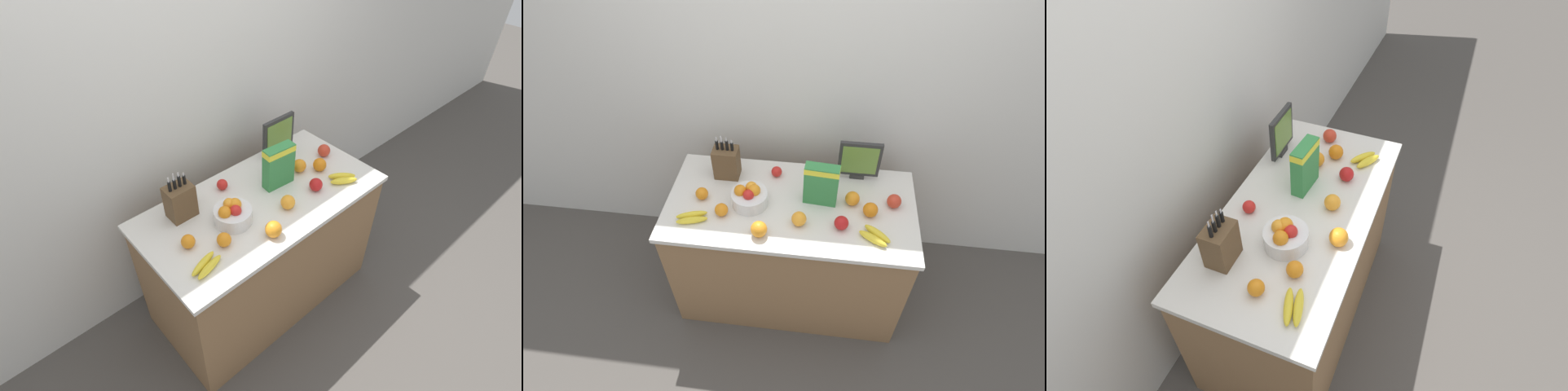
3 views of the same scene
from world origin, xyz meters
TOP-DOWN VIEW (x-y plane):
  - ground_plane at (0.00, 0.00)m, footprint 14.00×14.00m
  - wall_back at (0.00, 0.58)m, footprint 9.00×0.06m
  - counter at (0.00, 0.00)m, footprint 1.45×0.72m
  - knife_block at (-0.41, 0.20)m, footprint 0.15×0.11m
  - small_monitor at (0.38, 0.27)m, footprint 0.25×0.03m
  - cereal_box at (0.17, 0.04)m, footprint 0.20×0.09m
  - fruit_bowl at (-0.24, -0.02)m, footprint 0.21×0.21m
  - banana_bunch_left at (0.48, -0.20)m, footprint 0.19×0.17m
  - banana_bunch_right at (-0.53, -0.19)m, footprint 0.19×0.13m
  - apple_rightmost at (0.59, 0.05)m, footprint 0.08×0.08m
  - apple_rear at (0.29, -0.15)m, footprint 0.08×0.08m
  - apple_middle at (-0.11, 0.23)m, footprint 0.07×0.07m
  - orange_back_center at (0.35, 0.04)m, footprint 0.08×0.08m
  - orange_front_right at (-0.52, -0.02)m, footprint 0.07×0.07m
  - orange_front_center at (0.06, -0.15)m, footprint 0.08×0.08m
  - orange_mid_left at (-0.38, -0.13)m, footprint 0.08×0.08m
  - orange_mid_right at (-0.14, -0.25)m, footprint 0.09×0.09m
  - orange_near_bowl at (0.45, -0.03)m, footprint 0.08×0.08m

SIDE VIEW (x-z plane):
  - ground_plane at x=0.00m, z-range 0.00..0.00m
  - counter at x=0.00m, z-range 0.00..0.90m
  - banana_bunch_right at x=-0.53m, z-range 0.90..0.94m
  - banana_bunch_left at x=0.48m, z-range 0.90..0.94m
  - apple_middle at x=-0.11m, z-range 0.90..0.97m
  - orange_front_right at x=-0.52m, z-range 0.90..0.98m
  - orange_mid_left at x=-0.38m, z-range 0.90..0.98m
  - apple_rear at x=0.29m, z-range 0.90..0.98m
  - apple_rightmost at x=0.59m, z-range 0.90..0.98m
  - orange_front_center at x=0.06m, z-range 0.90..0.98m
  - orange_back_center at x=0.35m, z-range 0.90..0.99m
  - orange_near_bowl at x=0.45m, z-range 0.90..0.99m
  - orange_mid_right at x=-0.14m, z-range 0.90..0.99m
  - fruit_bowl at x=-0.24m, z-range 0.89..1.02m
  - knife_block at x=-0.41m, z-range 0.86..1.15m
  - small_monitor at x=0.38m, z-range 0.91..1.18m
  - cereal_box at x=0.17m, z-range 0.92..1.18m
  - wall_back at x=0.00m, z-range 0.00..2.60m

